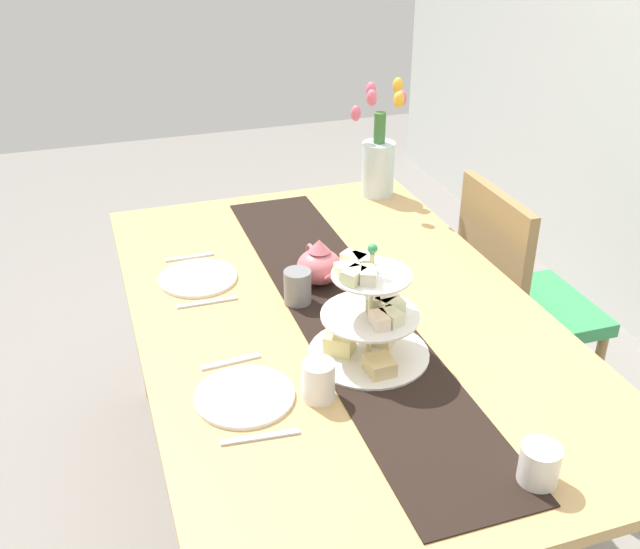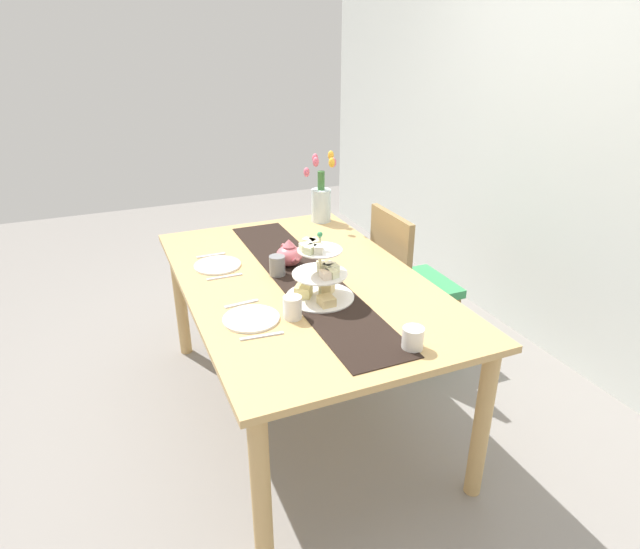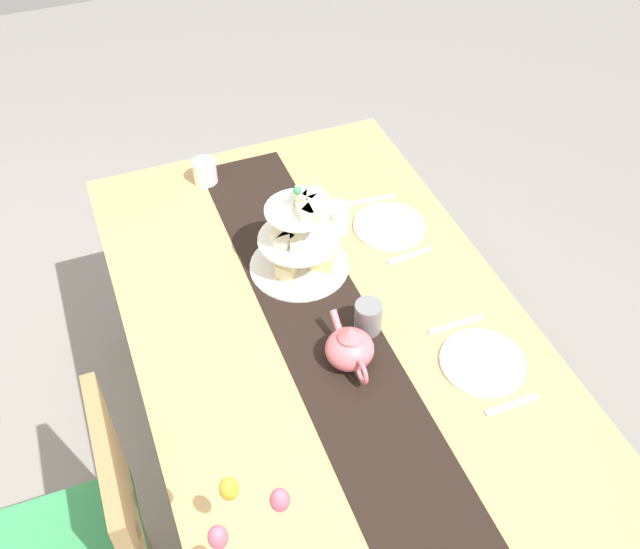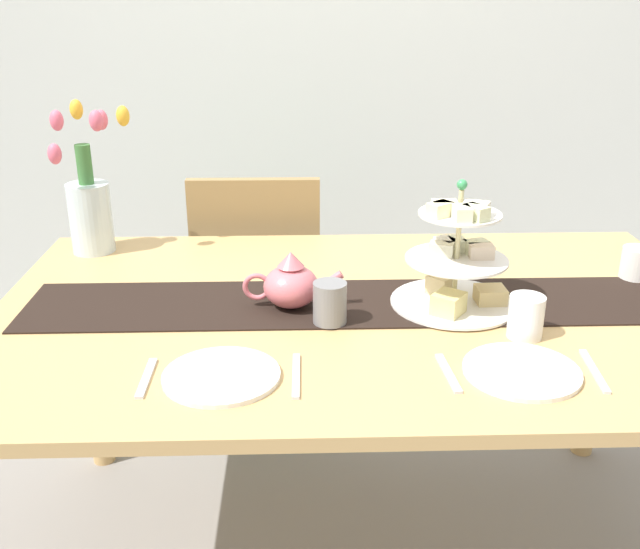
# 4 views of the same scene
# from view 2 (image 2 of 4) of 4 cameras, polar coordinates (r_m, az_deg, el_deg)

# --- Properties ---
(ground_plane) EXTENTS (8.00, 8.00, 0.00)m
(ground_plane) POSITION_cam_2_polar(r_m,az_deg,el_deg) (2.93, -1.74, -14.04)
(ground_plane) COLOR gray
(room_wall_rear) EXTENTS (6.00, 0.08, 2.60)m
(room_wall_rear) POSITION_cam_2_polar(r_m,az_deg,el_deg) (3.30, 26.20, 12.92)
(room_wall_rear) COLOR silver
(room_wall_rear) RESTS_ON ground_plane
(dining_table) EXTENTS (1.75, 1.08, 0.76)m
(dining_table) POSITION_cam_2_polar(r_m,az_deg,el_deg) (2.57, -1.93, -2.30)
(dining_table) COLOR tan
(dining_table) RESTS_ON ground_plane
(chair_left) EXTENTS (0.42, 0.42, 0.91)m
(chair_left) POSITION_cam_2_polar(r_m,az_deg,el_deg) (3.19, 9.12, -0.33)
(chair_left) COLOR olive
(chair_left) RESTS_ON ground_plane
(table_runner) EXTENTS (1.60, 0.28, 0.00)m
(table_runner) POSITION_cam_2_polar(r_m,az_deg,el_deg) (2.53, -1.62, -0.34)
(table_runner) COLOR black
(table_runner) RESTS_ON dining_table
(tiered_cake_stand) EXTENTS (0.30, 0.30, 0.30)m
(tiered_cake_stand) POSITION_cam_2_polar(r_m,az_deg,el_deg) (2.30, -0.08, -0.22)
(tiered_cake_stand) COLOR beige
(tiered_cake_stand) RESTS_ON table_runner
(teapot) EXTENTS (0.24, 0.13, 0.14)m
(teapot) POSITION_cam_2_polar(r_m,az_deg,el_deg) (2.65, -3.30, 2.14)
(teapot) COLOR #D66B75
(teapot) RESTS_ON table_runner
(tulip_vase) EXTENTS (0.21, 0.18, 0.42)m
(tulip_vase) POSITION_cam_2_polar(r_m,az_deg,el_deg) (3.26, 0.13, 8.05)
(tulip_vase) COLOR silver
(tulip_vase) RESTS_ON dining_table
(cream_jug) EXTENTS (0.08, 0.08, 0.08)m
(cream_jug) POSITION_cam_2_polar(r_m,az_deg,el_deg) (2.00, 9.83, -6.68)
(cream_jug) COLOR white
(cream_jug) RESTS_ON dining_table
(dinner_plate_left) EXTENTS (0.23, 0.23, 0.01)m
(dinner_plate_left) POSITION_cam_2_polar(r_m,az_deg,el_deg) (2.71, -10.84, 0.98)
(dinner_plate_left) COLOR white
(dinner_plate_left) RESTS_ON dining_table
(fork_left) EXTENTS (0.02, 0.15, 0.01)m
(fork_left) POSITION_cam_2_polar(r_m,az_deg,el_deg) (2.84, -11.50, 2.01)
(fork_left) COLOR silver
(fork_left) RESTS_ON dining_table
(knife_left) EXTENTS (0.02, 0.17, 0.01)m
(knife_left) POSITION_cam_2_polar(r_m,az_deg,el_deg) (2.58, -10.10, -0.24)
(knife_left) COLOR silver
(knife_left) RESTS_ON dining_table
(dinner_plate_right) EXTENTS (0.23, 0.23, 0.01)m
(dinner_plate_right) POSITION_cam_2_polar(r_m,az_deg,el_deg) (2.19, -7.33, -4.66)
(dinner_plate_right) COLOR white
(dinner_plate_right) RESTS_ON dining_table
(fork_right) EXTENTS (0.03, 0.15, 0.01)m
(fork_right) POSITION_cam_2_polar(r_m,az_deg,el_deg) (2.32, -8.34, -3.08)
(fork_right) COLOR silver
(fork_right) RESTS_ON dining_table
(knife_right) EXTENTS (0.03, 0.17, 0.01)m
(knife_right) POSITION_cam_2_polar(r_m,az_deg,el_deg) (2.07, -6.18, -6.52)
(knife_right) COLOR silver
(knife_right) RESTS_ON dining_table
(mug_grey) EXTENTS (0.08, 0.08, 0.09)m
(mug_grey) POSITION_cam_2_polar(r_m,az_deg,el_deg) (2.55, -4.56, 0.97)
(mug_grey) COLOR slate
(mug_grey) RESTS_ON table_runner
(mug_white_text) EXTENTS (0.08, 0.08, 0.09)m
(mug_white_text) POSITION_cam_2_polar(r_m,az_deg,el_deg) (2.17, -2.94, -3.52)
(mug_white_text) COLOR white
(mug_white_text) RESTS_ON dining_table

